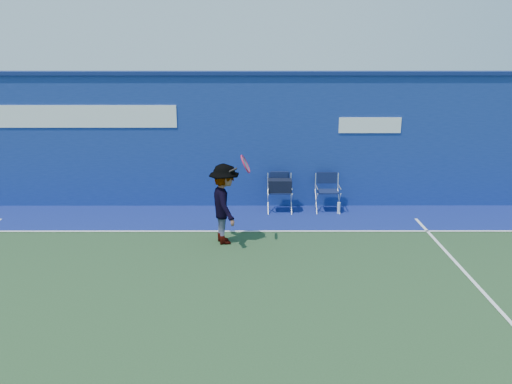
{
  "coord_description": "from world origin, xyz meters",
  "views": [
    {
      "loc": [
        1.01,
        -7.14,
        3.69
      ],
      "look_at": [
        1.03,
        2.6,
        1.0
      ],
      "focal_mm": 38.0,
      "sensor_mm": 36.0,
      "label": 1
    }
  ],
  "objects_px": {
    "directors_chair_left": "(280,196)",
    "water_bottle": "(339,208)",
    "tennis_player": "(225,204)",
    "directors_chair_right": "(327,200)"
  },
  "relations": [
    {
      "from": "directors_chair_right",
      "to": "tennis_player",
      "type": "distance_m",
      "value": 3.01
    },
    {
      "from": "directors_chair_right",
      "to": "water_bottle",
      "type": "height_order",
      "value": "directors_chair_right"
    },
    {
      "from": "directors_chair_right",
      "to": "tennis_player",
      "type": "bearing_deg",
      "value": -138.03
    },
    {
      "from": "tennis_player",
      "to": "directors_chair_left",
      "type": "bearing_deg",
      "value": 59.86
    },
    {
      "from": "directors_chair_right",
      "to": "water_bottle",
      "type": "xyz_separation_m",
      "value": [
        0.23,
        -0.19,
        -0.14
      ]
    },
    {
      "from": "directors_chair_left",
      "to": "water_bottle",
      "type": "height_order",
      "value": "directors_chair_left"
    },
    {
      "from": "water_bottle",
      "to": "directors_chair_left",
      "type": "bearing_deg",
      "value": 173.69
    },
    {
      "from": "directors_chair_right",
      "to": "water_bottle",
      "type": "distance_m",
      "value": 0.33
    },
    {
      "from": "directors_chair_left",
      "to": "directors_chair_right",
      "type": "relative_size",
      "value": 1.03
    },
    {
      "from": "water_bottle",
      "to": "tennis_player",
      "type": "xyz_separation_m",
      "value": [
        -2.44,
        -1.79,
        0.64
      ]
    }
  ]
}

